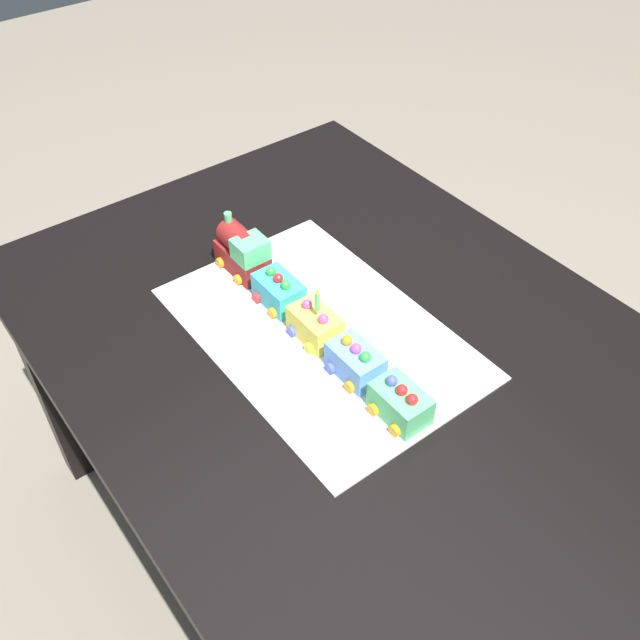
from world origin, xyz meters
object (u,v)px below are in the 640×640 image
cake_locomotive (242,251)px  cake_car_flatbed_lemon (315,325)px  cake_car_gondola_sky_blue (356,361)px  birthday_candle (317,299)px  dining_table (352,383)px  cake_car_hopper_turquoise (279,291)px  cake_car_caboose_mint_green (400,403)px

cake_locomotive → cake_car_flatbed_lemon: bearing=-0.0°
cake_locomotive → cake_car_gondola_sky_blue: cake_locomotive is taller
cake_car_flatbed_lemon → birthday_candle: 0.07m
dining_table → cake_car_flatbed_lemon: (-0.06, -0.05, 0.14)m
cake_locomotive → birthday_candle: 0.26m
birthday_candle → dining_table: bearing=40.2°
cake_car_flatbed_lemon → cake_car_gondola_sky_blue: 0.12m
dining_table → birthday_candle: bearing=-139.8°
dining_table → cake_car_gondola_sky_blue: (0.06, -0.05, 0.14)m
cake_locomotive → cake_car_hopper_turquoise: cake_locomotive is taller
dining_table → cake_car_caboose_mint_green: cake_car_caboose_mint_green is taller
cake_car_gondola_sky_blue → cake_car_caboose_mint_green: 0.12m
cake_car_hopper_turquoise → cake_car_flatbed_lemon: 0.12m
cake_car_hopper_turquoise → cake_car_gondola_sky_blue: same height
cake_locomotive → cake_car_hopper_turquoise: size_ratio=1.40×
birthday_candle → cake_locomotive: bearing=180.0°
cake_car_flatbed_lemon → cake_car_caboose_mint_green: size_ratio=1.00×
cake_car_hopper_turquoise → cake_car_flatbed_lemon: size_ratio=1.00×
cake_car_gondola_sky_blue → birthday_candle: size_ratio=1.88×
cake_locomotive → birthday_candle: birthday_candle is taller
cake_locomotive → cake_car_hopper_turquoise: bearing=-0.0°
dining_table → cake_locomotive: size_ratio=10.00×
cake_car_hopper_turquoise → birthday_candle: (0.13, 0.00, 0.07)m
cake_locomotive → cake_car_hopper_turquoise: 0.13m
cake_locomotive → cake_car_gondola_sky_blue: bearing=-0.0°
cake_car_hopper_turquoise → cake_car_gondola_sky_blue: bearing=0.0°
dining_table → cake_locomotive: bearing=-171.6°
cake_car_hopper_turquoise → cake_car_flatbed_lemon: (0.12, 0.00, -0.00)m
cake_car_flatbed_lemon → cake_car_caboose_mint_green: (0.24, -0.00, 0.00)m
cake_car_caboose_mint_green → birthday_candle: (-0.23, 0.00, 0.07)m
cake_car_hopper_turquoise → birthday_candle: bearing=0.0°
cake_car_hopper_turquoise → cake_car_caboose_mint_green: same height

